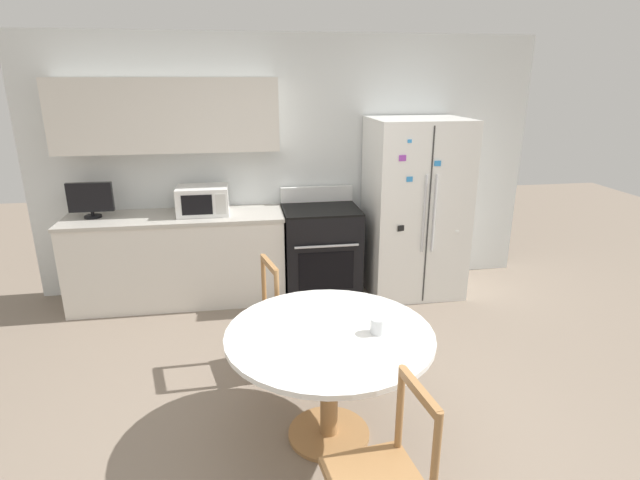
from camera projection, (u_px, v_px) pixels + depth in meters
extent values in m
plane|color=gray|center=(335.00, 438.00, 3.16)|extent=(14.00, 14.00, 0.00)
cube|color=silver|center=(289.00, 165.00, 5.24)|extent=(5.20, 0.10, 2.60)
cube|color=silver|center=(167.00, 115.00, 4.69)|extent=(2.08, 0.34, 0.68)
cube|color=silver|center=(179.00, 260.00, 5.00)|extent=(2.08, 0.62, 0.86)
cube|color=#B7B2A8|center=(175.00, 217.00, 4.86)|extent=(2.10, 0.64, 0.03)
cube|color=white|center=(414.00, 208.00, 5.12)|extent=(0.94, 0.78, 1.80)
cube|color=#333333|center=(428.00, 218.00, 4.76)|extent=(0.01, 0.01, 1.73)
cylinder|color=silver|center=(424.00, 214.00, 4.72)|extent=(0.02, 0.02, 0.76)
cylinder|color=silver|center=(434.00, 214.00, 4.74)|extent=(0.02, 0.02, 0.76)
cube|color=white|center=(457.00, 232.00, 4.85)|extent=(0.04, 0.01, 0.03)
cube|color=purple|center=(403.00, 158.00, 4.53)|extent=(0.07, 0.01, 0.05)
cube|color=black|center=(401.00, 228.00, 4.74)|extent=(0.07, 0.02, 0.06)
cube|color=#338CD8|center=(410.00, 179.00, 4.60)|extent=(0.06, 0.01, 0.05)
cube|color=#338CD8|center=(438.00, 163.00, 4.60)|extent=(0.06, 0.01, 0.05)
cube|color=#338CD8|center=(410.00, 141.00, 4.49)|extent=(0.04, 0.01, 0.03)
cube|color=black|center=(321.00, 252.00, 5.19)|extent=(0.76, 0.64, 0.90)
cube|color=black|center=(326.00, 271.00, 4.91)|extent=(0.55, 0.01, 0.40)
cylinder|color=silver|center=(327.00, 246.00, 4.80)|extent=(0.63, 0.02, 0.02)
cube|color=black|center=(321.00, 209.00, 5.04)|extent=(0.76, 0.64, 0.02)
cube|color=white|center=(317.00, 194.00, 5.29)|extent=(0.76, 0.06, 0.16)
cube|color=white|center=(203.00, 200.00, 4.87)|extent=(0.49, 0.37, 0.27)
cube|color=black|center=(197.00, 205.00, 4.69)|extent=(0.28, 0.01, 0.19)
cube|color=silver|center=(221.00, 204.00, 4.72)|extent=(0.10, 0.01, 0.20)
cylinder|color=black|center=(93.00, 216.00, 4.78)|extent=(0.16, 0.16, 0.02)
cylinder|color=black|center=(93.00, 213.00, 4.77)|extent=(0.03, 0.03, 0.04)
cube|color=black|center=(90.00, 197.00, 4.72)|extent=(0.41, 0.05, 0.28)
cylinder|color=white|center=(329.00, 334.00, 2.97)|extent=(1.25, 1.25, 0.03)
cylinder|color=#9E7042|center=(329.00, 386.00, 3.08)|extent=(0.11, 0.11, 0.68)
cylinder|color=#9E7042|center=(329.00, 433.00, 3.19)|extent=(0.52, 0.52, 0.03)
cylinder|color=#9E7042|center=(436.00, 457.00, 2.08)|extent=(0.04, 0.04, 0.45)
cylinder|color=#9E7042|center=(400.00, 407.00, 2.39)|extent=(0.04, 0.04, 0.45)
cube|color=#9E7042|center=(419.00, 391.00, 2.17)|extent=(0.08, 0.35, 0.04)
cube|color=#9E7042|center=(295.00, 315.00, 3.85)|extent=(0.50, 0.50, 0.04)
cylinder|color=#9E7042|center=(308.00, 328.00, 4.13)|extent=(0.04, 0.04, 0.41)
cylinder|color=#9E7042|center=(324.00, 347.00, 3.83)|extent=(0.04, 0.04, 0.41)
cylinder|color=#9E7042|center=(268.00, 335.00, 4.01)|extent=(0.04, 0.04, 0.41)
cylinder|color=#9E7042|center=(281.00, 356.00, 3.71)|extent=(0.04, 0.04, 0.41)
cylinder|color=#9E7042|center=(264.00, 282.00, 3.86)|extent=(0.04, 0.04, 0.45)
cylinder|color=#9E7042|center=(277.00, 299.00, 3.56)|extent=(0.04, 0.04, 0.45)
cube|color=#9E7042|center=(269.00, 264.00, 3.64)|extent=(0.11, 0.34, 0.04)
cylinder|color=silver|center=(378.00, 326.00, 2.95)|extent=(0.09, 0.09, 0.09)
cylinder|color=#4C8C59|center=(378.00, 329.00, 2.95)|extent=(0.08, 0.08, 0.05)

